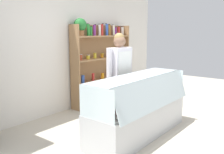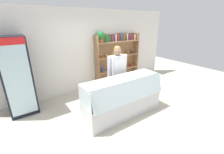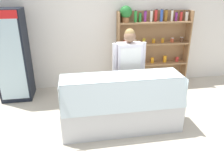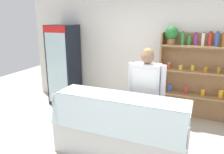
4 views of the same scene
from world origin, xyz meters
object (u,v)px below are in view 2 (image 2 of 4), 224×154
at_px(deli_display_case, 122,103).
at_px(shop_clerk, 117,70).
at_px(drinks_fridge, 17,77).
at_px(shelving_unit, 115,54).

relative_size(deli_display_case, shop_clerk, 1.23).
bearing_deg(drinks_fridge, deli_display_case, -37.06).
bearing_deg(shelving_unit, drinks_fridge, -175.32).
height_order(shelving_unit, deli_display_case, shelving_unit).
bearing_deg(deli_display_case, shop_clerk, 65.87).
bearing_deg(shop_clerk, drinks_fridge, 157.20).
xyz_separation_m(shelving_unit, deli_display_case, (-1.10, -1.85, -0.83)).
distance_m(shelving_unit, deli_display_case, 2.31).
height_order(shelving_unit, shop_clerk, shelving_unit).
bearing_deg(shelving_unit, deli_display_case, -120.73).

